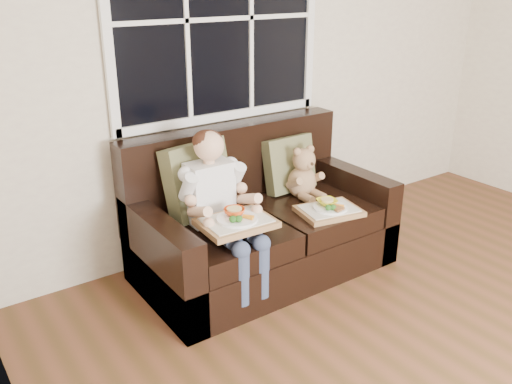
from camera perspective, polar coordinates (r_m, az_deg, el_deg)
window_back at (r=3.77m, az=-3.93°, el=17.72°), size 1.62×0.04×1.37m
loveseat at (r=3.74m, az=0.30°, el=-3.65°), size 1.70×0.92×0.96m
pillow_left at (r=3.53m, az=-6.14°, el=1.32°), size 0.52×0.33×0.49m
pillow_right at (r=3.93m, az=3.52°, el=2.95°), size 0.40×0.19×0.41m
child at (r=3.31m, az=-3.97°, el=-0.56°), size 0.41×0.61×0.94m
teddy_bear at (r=3.84m, az=5.00°, el=1.72°), size 0.22×0.28×0.38m
tray_left at (r=3.19m, az=-2.10°, el=-3.06°), size 0.44×0.35×0.10m
tray_right at (r=3.61m, az=7.69°, el=-1.82°), size 0.45×0.37×0.09m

